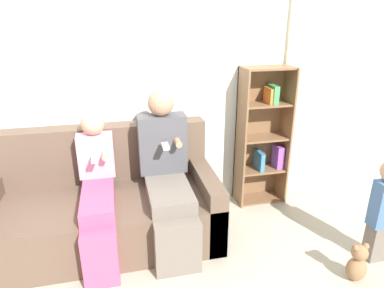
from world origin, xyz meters
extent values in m
plane|color=#B2A893|center=(0.00, 0.00, 0.00)|extent=(14.00, 14.00, 0.00)
cube|color=silver|center=(0.00, 1.00, 1.27)|extent=(10.00, 0.06, 2.55)
cube|color=beige|center=(1.79, 0.95, 1.16)|extent=(0.86, 0.04, 2.31)
cube|color=brown|center=(-0.36, 0.40, 0.20)|extent=(1.81, 0.69, 0.41)
cube|color=brown|center=(-0.36, 0.84, 0.44)|extent=(1.81, 0.18, 0.89)
cube|color=brown|center=(0.48, 0.40, 0.27)|extent=(0.14, 0.69, 0.55)
cube|color=#70665B|center=(0.15, 0.00, 0.20)|extent=(0.33, 0.12, 0.41)
cube|color=#70665B|center=(0.15, 0.31, 0.46)|extent=(0.33, 0.49, 0.11)
cube|color=#4C4C51|center=(0.15, 0.64, 0.76)|extent=(0.39, 0.17, 0.49)
sphere|color=tan|center=(0.15, 0.64, 1.10)|extent=(0.21, 0.21, 0.21)
cylinder|color=tan|center=(0.26, 0.50, 0.81)|extent=(0.05, 0.10, 0.05)
cube|color=white|center=(0.15, 0.45, 0.81)|extent=(0.05, 0.12, 0.02)
cube|color=#DB4C75|center=(-0.38, 0.00, 0.20)|extent=(0.24, 0.12, 0.41)
cube|color=#DB4C75|center=(-0.38, 0.33, 0.46)|extent=(0.24, 0.54, 0.11)
cube|color=#E599BC|center=(-0.38, 0.66, 0.70)|extent=(0.28, 0.13, 0.36)
sphere|color=tan|center=(-0.38, 0.66, 0.96)|extent=(0.18, 0.18, 0.18)
cylinder|color=tan|center=(-0.30, 0.55, 0.73)|extent=(0.05, 0.10, 0.05)
cube|color=white|center=(-0.38, 0.50, 0.73)|extent=(0.05, 0.12, 0.02)
cube|color=#70665B|center=(1.64, -0.20, 0.15)|extent=(0.15, 0.11, 0.30)
cube|color=brown|center=(0.91, 0.83, 0.66)|extent=(0.02, 0.26, 1.32)
cube|color=brown|center=(1.37, 0.83, 0.66)|extent=(0.02, 0.26, 1.32)
cube|color=brown|center=(1.14, 0.95, 0.66)|extent=(0.47, 0.02, 1.32)
cube|color=brown|center=(1.14, 0.83, 0.01)|extent=(0.43, 0.22, 0.02)
cube|color=brown|center=(1.14, 0.83, 0.34)|extent=(0.43, 0.22, 0.02)
cube|color=brown|center=(1.14, 0.83, 0.66)|extent=(0.43, 0.22, 0.02)
cube|color=brown|center=(1.14, 0.83, 0.99)|extent=(0.43, 0.22, 0.02)
cube|color=brown|center=(1.14, 0.83, 1.31)|extent=(0.43, 0.22, 0.02)
cube|color=#934CA3|center=(1.31, 0.83, 0.46)|extent=(0.07, 0.14, 0.22)
cube|color=orange|center=(1.17, 0.83, 1.07)|extent=(0.06, 0.16, 0.14)
cube|color=#429956|center=(1.20, 0.83, 1.08)|extent=(0.05, 0.18, 0.16)
cube|color=teal|center=(1.11, 0.83, 0.43)|extent=(0.04, 0.19, 0.18)
ellipsoid|color=#936B47|center=(1.35, -0.37, 0.09)|extent=(0.15, 0.12, 0.18)
sphere|color=#936B47|center=(1.35, -0.37, 0.23)|extent=(0.11, 0.11, 0.11)
sphere|color=#936B47|center=(1.31, -0.37, 0.28)|extent=(0.05, 0.05, 0.05)
sphere|color=#936B47|center=(1.39, -0.37, 0.28)|extent=(0.05, 0.05, 0.05)
camera|label=1|loc=(-0.20, -1.98, 1.76)|focal=32.00mm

